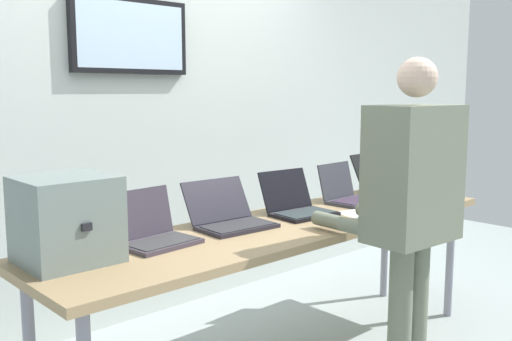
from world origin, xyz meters
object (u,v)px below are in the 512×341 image
object	(u,v)px
laptop_station_3	(347,193)
laptop_station_4	(386,185)
laptop_station_2	(297,205)
laptop_station_1	(229,216)
equipment_box	(66,219)
workbench	(287,233)
person	(411,199)
coffee_mug	(414,201)
laptop_station_0	(153,231)

from	to	relation	value
laptop_station_3	laptop_station_4	distance (m)	0.42
laptop_station_2	laptop_station_4	bearing A→B (deg)	1.95
laptop_station_4	laptop_station_3	bearing A→B (deg)	-179.27
laptop_station_1	equipment_box	bearing A→B (deg)	-179.10
equipment_box	laptop_station_1	bearing A→B (deg)	0.90
workbench	laptop_station_1	world-z (taller)	laptop_station_1
person	coffee_mug	world-z (taller)	person
laptop_station_2	laptop_station_4	size ratio (longest dim) A/B	0.88
laptop_station_2	person	size ratio (longest dim) A/B	0.22
laptop_station_0	coffee_mug	world-z (taller)	laptop_station_0
laptop_station_4	equipment_box	bearing A→B (deg)	-179.76
laptop_station_4	coffee_mug	size ratio (longest dim) A/B	4.75
laptop_station_0	laptop_station_1	distance (m)	0.46
workbench	laptop_station_4	xyz separation A→B (m)	(1.09, 0.14, 0.11)
equipment_box	coffee_mug	size ratio (longest dim) A/B	4.15
workbench	laptop_station_0	world-z (taller)	laptop_station_0
equipment_box	person	xyz separation A→B (m)	(1.31, -0.75, 0.02)
laptop_station_2	laptop_station_3	world-z (taller)	same
person	equipment_box	bearing A→B (deg)	150.22
laptop_station_2	coffee_mug	world-z (taller)	laptop_station_2
laptop_station_0	person	world-z (taller)	person
laptop_station_1	laptop_station_2	distance (m)	0.46
person	coffee_mug	size ratio (longest dim) A/B	18.80
coffee_mug	workbench	bearing A→B (deg)	162.68
laptop_station_0	workbench	bearing A→B (deg)	-9.67
laptop_station_2	laptop_station_1	bearing A→B (deg)	175.69
laptop_station_1	coffee_mug	bearing A→B (deg)	-19.89
laptop_station_1	person	size ratio (longest dim) A/B	0.24
laptop_station_2	laptop_station_3	size ratio (longest dim) A/B	1.11
laptop_station_2	laptop_station_4	world-z (taller)	laptop_station_4
person	coffee_mug	xyz separation A→B (m)	(0.63, 0.37, -0.15)
laptop_station_0	laptop_station_2	bearing A→B (deg)	-1.28
workbench	laptop_station_1	bearing A→B (deg)	153.12
laptop_station_0	laptop_station_1	xyz separation A→B (m)	(0.46, 0.01, -0.00)
workbench	laptop_station_2	bearing A→B (deg)	29.26
laptop_station_1	laptop_station_4	distance (m)	1.37
equipment_box	person	distance (m)	1.50
equipment_box	laptop_station_0	xyz separation A→B (m)	(0.40, -0.00, -0.12)
laptop_station_1	laptop_station_3	size ratio (longest dim) A/B	1.21
workbench	person	world-z (taller)	person
laptop_station_1	coffee_mug	world-z (taller)	laptop_station_1
equipment_box	laptop_station_2	world-z (taller)	equipment_box
laptop_station_3	coffee_mug	xyz separation A→B (m)	(0.13, -0.38, -0.01)
coffee_mug	equipment_box	bearing A→B (deg)	169.01
laptop_station_3	laptop_station_2	bearing A→B (deg)	-176.98
workbench	coffee_mug	bearing A→B (deg)	-17.32
laptop_station_4	laptop_station_0	bearing A→B (deg)	-179.68
laptop_station_0	laptop_station_4	size ratio (longest dim) A/B	0.86
laptop_station_0	equipment_box	bearing A→B (deg)	179.87
workbench	laptop_station_1	xyz separation A→B (m)	(-0.28, 0.14, 0.11)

